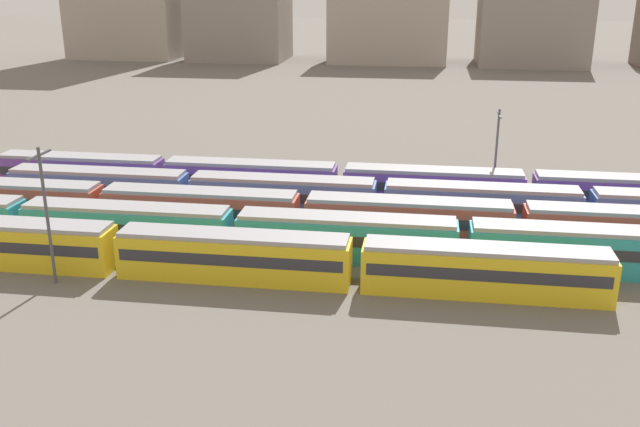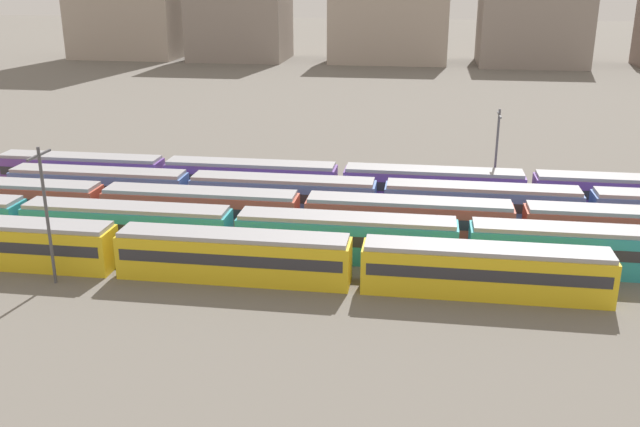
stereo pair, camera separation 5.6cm
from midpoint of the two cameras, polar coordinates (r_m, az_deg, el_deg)
name	(u,v)px [view 1 (the left image)]	position (r m, az deg, el deg)	size (l,w,h in m)	color
ground_plane	(52,221)	(72.06, -20.81, -0.55)	(600.00, 600.00, 0.00)	#666059
train_track_0	(234,256)	(54.65, -7.00, -3.40)	(55.80, 3.06, 3.75)	yellow
train_track_1	(346,237)	(57.96, 2.11, -1.93)	(93.60, 3.06, 3.75)	teal
train_track_2	(302,214)	(63.40, -1.47, -0.05)	(74.70, 3.06, 3.75)	#BC4C38
train_track_3	(380,200)	(67.58, 4.84, 1.11)	(74.70, 3.06, 3.75)	#4C70BC
train_track_4	(433,186)	(72.45, 9.06, 2.18)	(93.60, 3.06, 3.75)	#6B429E
catenary_pole_0	(46,210)	(55.91, -21.25, 0.27)	(0.24, 3.20, 10.64)	#4C4C51
catenary_pole_1	(496,149)	(74.92, 14.02, 5.05)	(0.24, 3.20, 9.41)	#4C4C51
distant_building_1	(239,10)	(193.58, -6.55, 16.03)	(24.77, 19.96, 25.66)	gray
distant_building_2	(389,20)	(187.65, 5.56, 15.25)	(29.70, 17.81, 20.91)	#A89989
distant_building_3	(532,28)	(189.23, 16.70, 14.18)	(25.96, 21.85, 18.17)	gray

